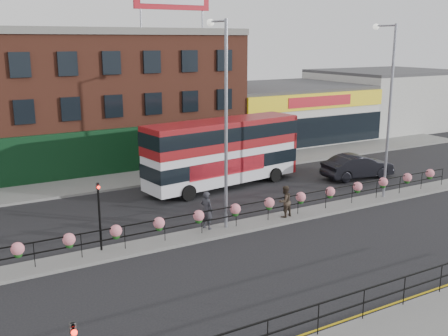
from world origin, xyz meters
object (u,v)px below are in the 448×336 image
pedestrian_a (207,210)px  pedestrian_b (285,201)px  double_decker_bus (223,146)px  lamp_column_east (387,97)px  lamp_column_west (223,107)px  car (358,166)px

pedestrian_a → pedestrian_b: size_ratio=1.13×
double_decker_bus → lamp_column_east: bearing=-44.9°
pedestrian_b → lamp_column_west: lamp_column_west is taller
pedestrian_a → pedestrian_b: pedestrian_a is taller
car → lamp_column_east: (-2.19, -4.28, 5.42)m
double_decker_bus → lamp_column_east: size_ratio=1.09×
car → pedestrian_a: (-14.25, -4.05, 0.28)m
double_decker_bus → pedestrian_b: bearing=-93.1°
double_decker_bus → pedestrian_a: double_decker_bus is taller
double_decker_bus → car: 9.92m
double_decker_bus → pedestrian_b: (-0.41, -7.39, -1.72)m
pedestrian_a → double_decker_bus: bearing=-59.9°
pedestrian_b → lamp_column_west: (-3.59, 0.44, 5.29)m
double_decker_bus → car: size_ratio=2.11×
lamp_column_west → car: bearing=17.2°
lamp_column_west → lamp_column_east: 11.13m
car → pedestrian_b: 10.74m
double_decker_bus → car: double_decker_bus is taller
double_decker_bus → lamp_column_west: bearing=-119.9°
car → lamp_column_east: bearing=159.2°
lamp_column_east → pedestrian_b: bearing=-177.9°
car → pedestrian_a: pedestrian_a is taller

